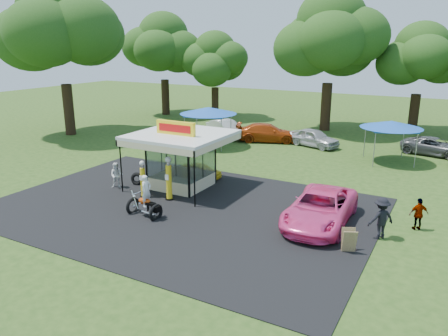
{
  "coord_description": "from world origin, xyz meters",
  "views": [
    {
      "loc": [
        12.59,
        -16.19,
        8.66
      ],
      "look_at": [
        1.5,
        4.0,
        1.96
      ],
      "focal_mm": 35.0,
      "sensor_mm": 36.0,
      "label": 1
    }
  ],
  "objects_px": {
    "spectator_east_a": "(381,218)",
    "gas_pump_right": "(169,179)",
    "gas_station_kiosk": "(181,159)",
    "pink_sedan": "(320,208)",
    "bg_car_d": "(435,147)",
    "spectator_east_b": "(419,214)",
    "bg_car_a": "(226,129)",
    "gas_pump_left": "(143,180)",
    "tent_east": "(391,125)",
    "spectator_west": "(117,175)",
    "a_frame_sign": "(349,241)",
    "bg_car_c": "(314,138)",
    "bg_car_b": "(267,133)",
    "kiosk_car": "(201,170)",
    "tent_west": "(208,111)",
    "motorcycle": "(146,200)"
  },
  "relations": [
    {
      "from": "a_frame_sign",
      "to": "gas_pump_left",
      "type": "bearing_deg",
      "value": 149.41
    },
    {
      "from": "bg_car_d",
      "to": "tent_east",
      "type": "relative_size",
      "value": 1.11
    },
    {
      "from": "gas_pump_left",
      "to": "bg_car_c",
      "type": "xyz_separation_m",
      "value": [
        4.71,
        16.98,
        -0.29
      ]
    },
    {
      "from": "gas_pump_left",
      "to": "pink_sedan",
      "type": "relative_size",
      "value": 0.36
    },
    {
      "from": "spectator_east_b",
      "to": "bg_car_a",
      "type": "height_order",
      "value": "same"
    },
    {
      "from": "tent_west",
      "to": "pink_sedan",
      "type": "bearing_deg",
      "value": -41.31
    },
    {
      "from": "pink_sedan",
      "to": "spectator_east_b",
      "type": "height_order",
      "value": "pink_sedan"
    },
    {
      "from": "motorcycle",
      "to": "bg_car_c",
      "type": "xyz_separation_m",
      "value": [
        2.72,
        19.23,
        -0.15
      ]
    },
    {
      "from": "spectator_west",
      "to": "bg_car_a",
      "type": "relative_size",
      "value": 0.33
    },
    {
      "from": "a_frame_sign",
      "to": "bg_car_b",
      "type": "relative_size",
      "value": 0.19
    },
    {
      "from": "tent_west",
      "to": "bg_car_d",
      "type": "bearing_deg",
      "value": 19.08
    },
    {
      "from": "pink_sedan",
      "to": "spectator_east_a",
      "type": "relative_size",
      "value": 3.1
    },
    {
      "from": "gas_station_kiosk",
      "to": "tent_west",
      "type": "distance_m",
      "value": 11.08
    },
    {
      "from": "motorcycle",
      "to": "gas_pump_right",
      "type": "bearing_deg",
      "value": 105.17
    },
    {
      "from": "gas_station_kiosk",
      "to": "pink_sedan",
      "type": "bearing_deg",
      "value": -9.26
    },
    {
      "from": "spectator_east_a",
      "to": "gas_pump_right",
      "type": "bearing_deg",
      "value": -40.11
    },
    {
      "from": "kiosk_car",
      "to": "tent_west",
      "type": "height_order",
      "value": "tent_west"
    },
    {
      "from": "gas_station_kiosk",
      "to": "bg_car_a",
      "type": "relative_size",
      "value": 1.12
    },
    {
      "from": "gas_pump_left",
      "to": "bg_car_d",
      "type": "bearing_deg",
      "value": 53.38
    },
    {
      "from": "gas_pump_left",
      "to": "bg_car_c",
      "type": "height_order",
      "value": "gas_pump_left"
    },
    {
      "from": "gas_pump_left",
      "to": "bg_car_a",
      "type": "relative_size",
      "value": 0.45
    },
    {
      "from": "spectator_east_b",
      "to": "bg_car_d",
      "type": "distance_m",
      "value": 16.04
    },
    {
      "from": "kiosk_car",
      "to": "bg_car_a",
      "type": "height_order",
      "value": "bg_car_a"
    },
    {
      "from": "gas_pump_right",
      "to": "spectator_east_a",
      "type": "height_order",
      "value": "gas_pump_right"
    },
    {
      "from": "kiosk_car",
      "to": "bg_car_b",
      "type": "bearing_deg",
      "value": 2.1
    },
    {
      "from": "bg_car_c",
      "to": "tent_east",
      "type": "xyz_separation_m",
      "value": [
        6.37,
        -2.15,
        2.05
      ]
    },
    {
      "from": "gas_pump_right",
      "to": "spectator_east_b",
      "type": "bearing_deg",
      "value": 10.61
    },
    {
      "from": "gas_pump_left",
      "to": "spectator_east_b",
      "type": "height_order",
      "value": "gas_pump_left"
    },
    {
      "from": "bg_car_b",
      "to": "tent_east",
      "type": "relative_size",
      "value": 1.24
    },
    {
      "from": "gas_station_kiosk",
      "to": "pink_sedan",
      "type": "relative_size",
      "value": 0.9
    },
    {
      "from": "spectator_west",
      "to": "bg_car_b",
      "type": "relative_size",
      "value": 0.29
    },
    {
      "from": "gas_station_kiosk",
      "to": "bg_car_b",
      "type": "bearing_deg",
      "value": 91.78
    },
    {
      "from": "spectator_east_b",
      "to": "bg_car_d",
      "type": "relative_size",
      "value": 0.32
    },
    {
      "from": "bg_car_a",
      "to": "bg_car_d",
      "type": "distance_m",
      "value": 17.73
    },
    {
      "from": "gas_station_kiosk",
      "to": "spectator_west",
      "type": "height_order",
      "value": "gas_station_kiosk"
    },
    {
      "from": "gas_station_kiosk",
      "to": "spectator_east_a",
      "type": "distance_m",
      "value": 12.16
    },
    {
      "from": "gas_pump_left",
      "to": "tent_east",
      "type": "bearing_deg",
      "value": 53.21
    },
    {
      "from": "bg_car_c",
      "to": "bg_car_d",
      "type": "xyz_separation_m",
      "value": [
        9.22,
        1.78,
        -0.07
      ]
    },
    {
      "from": "motorcycle",
      "to": "a_frame_sign",
      "type": "distance_m",
      "value": 10.08
    },
    {
      "from": "gas_pump_right",
      "to": "pink_sedan",
      "type": "distance_m",
      "value": 8.5
    },
    {
      "from": "gas_pump_right",
      "to": "bg_car_d",
      "type": "relative_size",
      "value": 0.52
    },
    {
      "from": "pink_sedan",
      "to": "bg_car_a",
      "type": "height_order",
      "value": "pink_sedan"
    },
    {
      "from": "gas_pump_right",
      "to": "pink_sedan",
      "type": "height_order",
      "value": "gas_pump_right"
    },
    {
      "from": "gas_station_kiosk",
      "to": "spectator_west",
      "type": "distance_m",
      "value": 4.08
    },
    {
      "from": "spectator_east_b",
      "to": "tent_west",
      "type": "bearing_deg",
      "value": -61.52
    },
    {
      "from": "bg_car_b",
      "to": "tent_east",
      "type": "height_order",
      "value": "tent_east"
    },
    {
      "from": "bg_car_c",
      "to": "tent_east",
      "type": "height_order",
      "value": "tent_east"
    },
    {
      "from": "a_frame_sign",
      "to": "bg_car_d",
      "type": "distance_m",
      "value": 20.04
    },
    {
      "from": "spectator_east_a",
      "to": "tent_east",
      "type": "height_order",
      "value": "tent_east"
    },
    {
      "from": "gas_pump_right",
      "to": "tent_west",
      "type": "bearing_deg",
      "value": 111.18
    }
  ]
}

